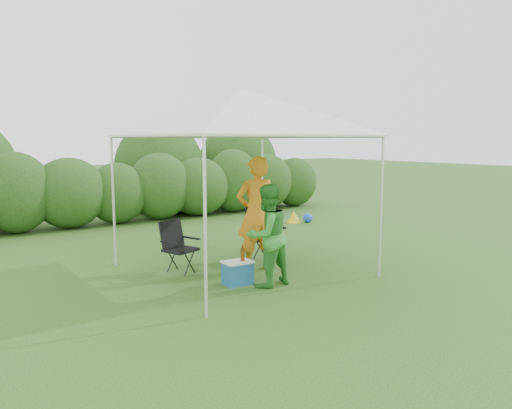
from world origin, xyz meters
TOP-DOWN VIEW (x-y plane):
  - ground at (0.00, 0.00)m, footprint 70.00×70.00m
  - hedge at (0.00, 6.00)m, footprint 12.82×1.53m
  - canopy at (0.00, 0.50)m, footprint 3.10×3.10m
  - chair_right at (0.72, 0.90)m, footprint 0.61×0.57m
  - chair_left at (-0.85, 1.03)m, footprint 0.59×0.57m
  - man at (0.21, 0.40)m, footprint 0.73×0.56m
  - woman at (-0.16, -0.39)m, footprint 0.75×0.61m
  - cooler at (-0.47, -0.10)m, footprint 0.42×0.32m
  - bottle at (-0.41, -0.14)m, footprint 0.06×0.06m
  - lawn_toy at (3.69, 3.50)m, footprint 0.58×0.48m

SIDE VIEW (x-z plane):
  - ground at x=0.00m, z-range 0.00..0.00m
  - lawn_toy at x=3.69m, z-range -0.01..0.28m
  - cooler at x=-0.47m, z-range 0.00..0.34m
  - chair_left at x=-0.85m, z-range 0.05..0.86m
  - bottle at x=-0.41m, z-range 0.34..0.57m
  - chair_right at x=0.72m, z-range 0.06..0.96m
  - woman at x=-0.16m, z-range 0.00..1.45m
  - hedge at x=0.00m, z-range -0.08..1.72m
  - man at x=0.21m, z-range 0.00..1.81m
  - canopy at x=0.00m, z-range 1.05..3.88m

